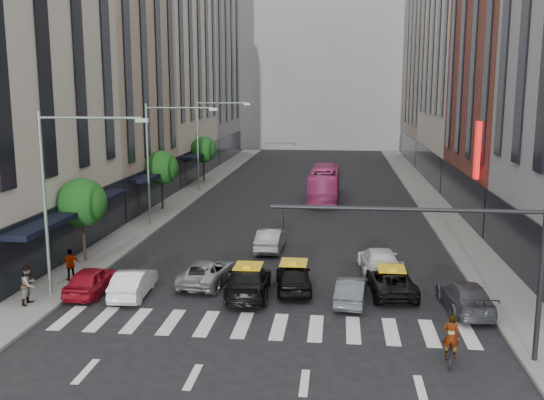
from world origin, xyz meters
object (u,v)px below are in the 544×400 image
(taxi_center, at_px, (294,277))
(pedestrian_near, at_px, (29,285))
(streetlamp_far, at_px, (207,133))
(taxi_left, at_px, (248,281))
(bus, at_px, (324,183))
(streetlamp_near, at_px, (62,180))
(car_white_front, at_px, (133,283))
(streetlamp_mid, at_px, (160,148))
(pedestrian_far, at_px, (71,265))
(motorcycle, at_px, (450,353))
(car_red, at_px, (92,280))

(taxi_center, xyz_separation_m, pedestrian_near, (-12.23, -3.70, 0.36))
(streetlamp_far, height_order, taxi_left, streetlamp_far)
(bus, bearing_deg, streetlamp_near, 68.61)
(streetlamp_far, relative_size, pedestrian_near, 4.75)
(car_white_front, distance_m, pedestrian_near, 4.83)
(streetlamp_mid, relative_size, car_white_front, 2.18)
(taxi_center, distance_m, pedestrian_far, 11.86)
(pedestrian_far, bearing_deg, motorcycle, 115.57)
(taxi_left, bearing_deg, taxi_center, -159.75)
(streetlamp_near, relative_size, streetlamp_mid, 1.00)
(streetlamp_mid, height_order, motorcycle, streetlamp_mid)
(streetlamp_near, bearing_deg, streetlamp_mid, 90.00)
(motorcycle, bearing_deg, streetlamp_mid, -40.43)
(streetlamp_near, xyz_separation_m, taxi_left, (8.73, 1.37, -5.15))
(pedestrian_far, bearing_deg, taxi_center, 138.48)
(car_red, height_order, pedestrian_far, pedestrian_far)
(streetlamp_near, xyz_separation_m, car_white_front, (3.04, 0.68, -5.22))
(streetlamp_near, relative_size, car_red, 2.19)
(streetlamp_near, height_order, bus, streetlamp_near)
(pedestrian_far, bearing_deg, bus, -157.28)
(taxi_left, bearing_deg, streetlamp_mid, -62.72)
(car_red, distance_m, bus, 30.11)
(pedestrian_far, bearing_deg, car_red, 97.89)
(taxi_left, xyz_separation_m, taxi_center, (2.19, 0.96, -0.02))
(pedestrian_near, bearing_deg, streetlamp_mid, -0.65)
(streetlamp_far, distance_m, bus, 12.97)
(car_red, bearing_deg, car_white_front, 177.66)
(car_white_front, height_order, taxi_center, taxi_center)
(pedestrian_far, bearing_deg, pedestrian_near, 42.49)
(taxi_center, bearing_deg, streetlamp_near, 5.32)
(car_red, height_order, pedestrian_near, pedestrian_near)
(streetlamp_far, bearing_deg, streetlamp_mid, -90.00)
(streetlamp_mid, height_order, car_white_front, streetlamp_mid)
(streetlamp_mid, height_order, car_red, streetlamp_mid)
(streetlamp_near, bearing_deg, motorcycle, -17.22)
(taxi_center, bearing_deg, streetlamp_mid, -58.12)
(taxi_center, relative_size, bus, 0.40)
(car_red, height_order, car_white_front, car_red)
(car_white_front, distance_m, taxi_center, 8.04)
(streetlamp_near, xyz_separation_m, taxi_center, (10.92, 2.33, -5.16))
(streetlamp_far, height_order, motorcycle, streetlamp_far)
(streetlamp_near, bearing_deg, streetlamp_far, 90.00)
(streetlamp_near, bearing_deg, pedestrian_far, 112.12)
(pedestrian_near, bearing_deg, car_white_front, -61.18)
(streetlamp_mid, xyz_separation_m, bus, (11.79, 12.82, -4.38))
(streetlamp_near, relative_size, taxi_center, 2.07)
(streetlamp_mid, xyz_separation_m, pedestrian_near, (-1.31, -17.36, -4.81))
(streetlamp_far, xyz_separation_m, taxi_left, (8.73, -30.63, -5.15))
(bus, relative_size, pedestrian_far, 6.47)
(streetlamp_mid, height_order, pedestrian_far, streetlamp_mid)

